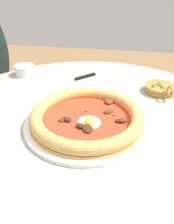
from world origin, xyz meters
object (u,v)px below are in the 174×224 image
steak_knife (91,75)px  olive_pan (161,89)px  dining_table (88,163)px  pizza_on_plate (85,118)px  ramekin_capers (25,70)px

steak_knife → olive_pan: (-0.10, -0.24, 0.01)m
olive_pan → dining_table: bearing=133.4°
dining_table → steak_knife: steak_knife is taller
pizza_on_plate → steak_knife: (0.32, 0.03, -0.02)m
steak_knife → pizza_on_plate: bearing=-174.2°
dining_table → ramekin_capers: size_ratio=12.95×
steak_knife → ramekin_capers: ramekin_capers is taller
steak_knife → ramekin_capers: 0.25m
dining_table → steak_knife: bearing=7.4°
pizza_on_plate → olive_pan: size_ratio=2.61×
ramekin_capers → pizza_on_plate: bearing=-136.0°
dining_table → olive_pan: olive_pan is taller
pizza_on_plate → ramekin_capers: (0.29, 0.28, 0.00)m
pizza_on_plate → olive_pan: olive_pan is taller
dining_table → olive_pan: size_ratio=7.46×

